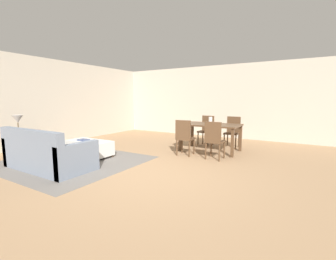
{
  "coord_description": "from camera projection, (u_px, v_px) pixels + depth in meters",
  "views": [
    {
      "loc": [
        2.55,
        -3.59,
        1.44
      ],
      "look_at": [
        -0.53,
        1.55,
        0.64
      ],
      "focal_mm": 24.65,
      "sensor_mm": 36.0,
      "label": 1
    }
  ],
  "objects": [
    {
      "name": "ottoman_table",
      "position": [
        90.0,
        147.0,
        5.81
      ],
      "size": [
        1.19,
        0.57,
        0.41
      ],
      "color": "silver",
      "rests_on": "ground_plane"
    },
    {
      "name": "area_rug",
      "position": [
        72.0,
        161.0,
        5.36
      ],
      "size": [
        3.0,
        2.8,
        0.01
      ],
      "primitive_type": "cube",
      "color": "slate",
      "rests_on": "ground_plane"
    },
    {
      "name": "ground_plane",
      "position": [
        151.0,
        173.0,
        4.54
      ],
      "size": [
        10.8,
        10.8,
        0.0
      ],
      "primitive_type": "plane",
      "color": "#9E7A56"
    },
    {
      "name": "dining_chair_near_left",
      "position": [
        184.0,
        136.0,
        5.86
      ],
      "size": [
        0.43,
        0.43,
        0.92
      ],
      "color": "#513823",
      "rests_on": "ground_plane"
    },
    {
      "name": "dining_table",
      "position": [
        210.0,
        127.0,
        6.38
      ],
      "size": [
        1.59,
        0.93,
        0.76
      ],
      "color": "#513823",
      "rests_on": "ground_plane"
    },
    {
      "name": "dining_chair_near_right",
      "position": [
        214.0,
        138.0,
        5.46
      ],
      "size": [
        0.41,
        0.41,
        0.92
      ],
      "color": "#513823",
      "rests_on": "ground_plane"
    },
    {
      "name": "table_lamp",
      "position": [
        18.0,
        120.0,
        5.42
      ],
      "size": [
        0.26,
        0.26,
        0.52
      ],
      "color": "brown",
      "rests_on": "side_table"
    },
    {
      "name": "dining_chair_far_left",
      "position": [
        207.0,
        129.0,
        7.28
      ],
      "size": [
        0.42,
        0.42,
        0.92
      ],
      "color": "#513823",
      "rests_on": "ground_plane"
    },
    {
      "name": "wall_back",
      "position": [
        227.0,
        102.0,
        8.62
      ],
      "size": [
        9.0,
        0.12,
        2.7
      ],
      "primitive_type": "cube",
      "color": "#BCB2A0",
      "rests_on": "ground_plane"
    },
    {
      "name": "side_table",
      "position": [
        20.0,
        142.0,
        5.49
      ],
      "size": [
        0.4,
        0.4,
        0.55
      ],
      "color": "brown",
      "rests_on": "ground_plane"
    },
    {
      "name": "couch",
      "position": [
        48.0,
        155.0,
        4.79
      ],
      "size": [
        1.93,
        0.92,
        0.86
      ],
      "color": "slate",
      "rests_on": "ground_plane"
    },
    {
      "name": "vase_centerpiece",
      "position": [
        210.0,
        120.0,
        6.37
      ],
      "size": [
        0.1,
        0.1,
        0.19
      ],
      "primitive_type": "cylinder",
      "color": "silver",
      "rests_on": "dining_table"
    },
    {
      "name": "wall_left",
      "position": [
        40.0,
        102.0,
        7.08
      ],
      "size": [
        0.12,
        11.0,
        2.7
      ],
      "primitive_type": "cube",
      "color": "#BCB2A0",
      "rests_on": "ground_plane"
    },
    {
      "name": "dining_chair_far_right",
      "position": [
        233.0,
        130.0,
        6.92
      ],
      "size": [
        0.4,
        0.4,
        0.92
      ],
      "color": "#513823",
      "rests_on": "ground_plane"
    },
    {
      "name": "book_on_ottoman",
      "position": [
        83.0,
        140.0,
        5.79
      ],
      "size": [
        0.26,
        0.2,
        0.03
      ],
      "primitive_type": "cube",
      "rotation": [
        0.0,
        0.0,
        0.01
      ],
      "color": "#3F4C72",
      "rests_on": "ottoman_table"
    }
  ]
}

